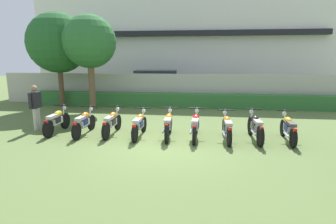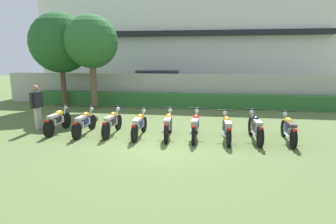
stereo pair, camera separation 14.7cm
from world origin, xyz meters
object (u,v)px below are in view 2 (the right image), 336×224
(motorcycle_in_row_2, at_px, (112,122))
(motorcycle_in_row_4, at_px, (168,125))
(motorcycle_in_row_7, at_px, (256,127))
(motorcycle_in_row_8, at_px, (289,129))
(motorcycle_in_row_0, at_px, (58,120))
(motorcycle_in_row_6, at_px, (227,127))
(motorcycle_in_row_3, at_px, (139,124))
(motorcycle_in_row_5, at_px, (195,125))
(tree_far_side, at_px, (91,42))
(motorcycle_in_row_1, at_px, (84,122))
(tree_near_inspector, at_px, (60,43))
(parked_car, at_px, (160,85))
(inspector_person, at_px, (37,103))

(motorcycle_in_row_2, height_order, motorcycle_in_row_4, motorcycle_in_row_4)
(motorcycle_in_row_7, height_order, motorcycle_in_row_8, motorcycle_in_row_7)
(motorcycle_in_row_0, relative_size, motorcycle_in_row_7, 0.93)
(motorcycle_in_row_2, xyz_separation_m, motorcycle_in_row_6, (3.94, -0.19, 0.00))
(motorcycle_in_row_2, distance_m, motorcycle_in_row_8, 5.90)
(motorcycle_in_row_3, relative_size, motorcycle_in_row_5, 0.92)
(motorcycle_in_row_4, relative_size, motorcycle_in_row_8, 1.01)
(motorcycle_in_row_0, bearing_deg, motorcycle_in_row_8, -91.60)
(tree_far_side, bearing_deg, motorcycle_in_row_0, -83.56)
(motorcycle_in_row_1, height_order, motorcycle_in_row_6, motorcycle_in_row_6)
(tree_near_inspector, xyz_separation_m, motorcycle_in_row_6, (8.49, -5.20, -3.00))
(motorcycle_in_row_7, bearing_deg, tree_far_side, 56.49)
(motorcycle_in_row_8, bearing_deg, motorcycle_in_row_5, 93.53)
(motorcycle_in_row_5, height_order, motorcycle_in_row_6, motorcycle_in_row_5)
(motorcycle_in_row_3, bearing_deg, motorcycle_in_row_6, -89.53)
(parked_car, distance_m, motorcycle_in_row_8, 10.27)
(parked_car, height_order, motorcycle_in_row_0, parked_car)
(tree_near_inspector, distance_m, motorcycle_in_row_1, 6.93)
(parked_car, height_order, motorcycle_in_row_2, parked_car)
(motorcycle_in_row_6, bearing_deg, inspector_person, 83.92)
(motorcycle_in_row_1, xyz_separation_m, motorcycle_in_row_7, (5.85, 0.07, 0.02))
(motorcycle_in_row_3, xyz_separation_m, motorcycle_in_row_5, (1.90, 0.06, 0.01))
(tree_far_side, height_order, motorcycle_in_row_8, tree_far_side)
(motorcycle_in_row_5, bearing_deg, motorcycle_in_row_6, -93.42)
(parked_car, bearing_deg, motorcycle_in_row_1, -103.40)
(tree_near_inspector, bearing_deg, motorcycle_in_row_1, -55.17)
(motorcycle_in_row_4, xyz_separation_m, motorcycle_in_row_8, (3.88, 0.06, -0.02))
(motorcycle_in_row_0, relative_size, motorcycle_in_row_1, 0.98)
(parked_car, distance_m, motorcycle_in_row_0, 8.88)
(motorcycle_in_row_2, bearing_deg, motorcycle_in_row_7, -89.85)
(tree_far_side, relative_size, motorcycle_in_row_2, 2.63)
(motorcycle_in_row_4, bearing_deg, motorcycle_in_row_5, -89.65)
(motorcycle_in_row_0, bearing_deg, parked_car, -16.61)
(motorcycle_in_row_4, relative_size, motorcycle_in_row_6, 1.01)
(parked_car, height_order, motorcycle_in_row_1, parked_car)
(motorcycle_in_row_6, height_order, motorcycle_in_row_8, motorcycle_in_row_6)
(tree_far_side, height_order, inspector_person, tree_far_side)
(motorcycle_in_row_3, bearing_deg, motorcycle_in_row_5, -87.00)
(motorcycle_in_row_3, bearing_deg, motorcycle_in_row_1, 89.98)
(motorcycle_in_row_6, bearing_deg, motorcycle_in_row_0, 86.47)
(tree_far_side, xyz_separation_m, motorcycle_in_row_6, (6.49, -4.63, -3.00))
(motorcycle_in_row_0, xyz_separation_m, motorcycle_in_row_3, (3.06, -0.12, -0.01))
(motorcycle_in_row_0, bearing_deg, motorcycle_in_row_1, -95.85)
(motorcycle_in_row_3, relative_size, motorcycle_in_row_7, 0.92)
(parked_car, height_order, inspector_person, parked_car)
(motorcycle_in_row_1, distance_m, motorcycle_in_row_7, 5.85)
(motorcycle_in_row_0, xyz_separation_m, motorcycle_in_row_4, (4.05, -0.09, 0.01))
(motorcycle_in_row_3, xyz_separation_m, motorcycle_in_row_6, (2.92, -0.03, 0.00))
(tree_near_inspector, height_order, motorcycle_in_row_0, tree_near_inspector)
(motorcycle_in_row_6, bearing_deg, tree_far_side, 52.47)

